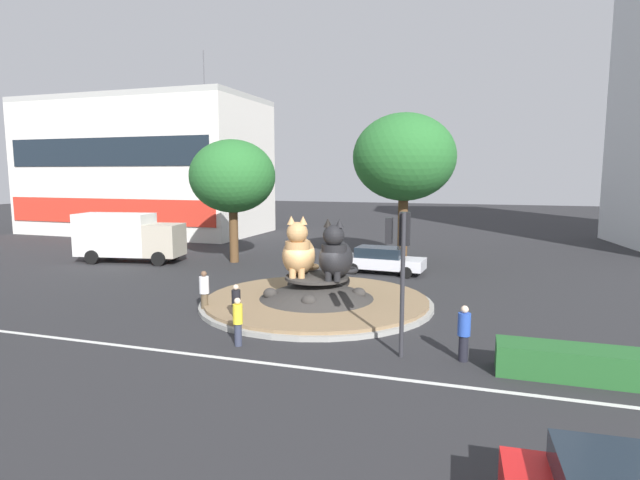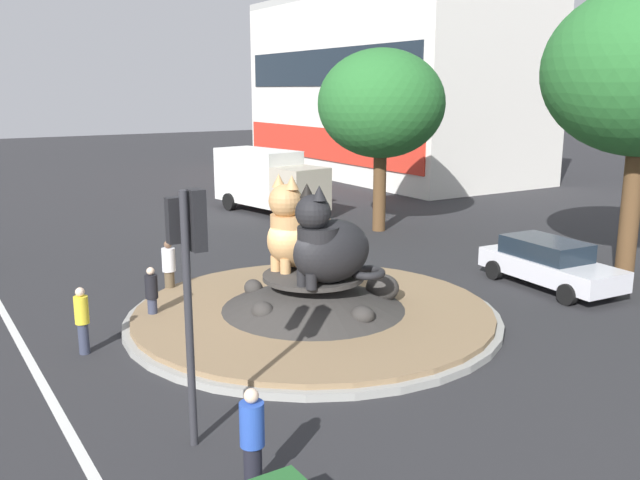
# 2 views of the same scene
# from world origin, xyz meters

# --- Properties ---
(ground_plane) EXTENTS (160.00, 160.00, 0.00)m
(ground_plane) POSITION_xyz_m (0.00, 0.00, 0.00)
(ground_plane) COLOR #28282B
(lane_centreline) EXTENTS (112.00, 0.20, 0.01)m
(lane_centreline) POSITION_xyz_m (0.00, -7.16, 0.00)
(lane_centreline) COLOR silver
(lane_centreline) RESTS_ON ground
(roundabout_island) EXTENTS (10.22, 10.22, 1.28)m
(roundabout_island) POSITION_xyz_m (0.01, 0.02, 0.45)
(roundabout_island) COLOR gray
(roundabout_island) RESTS_ON ground
(cat_statue_calico) EXTENTS (2.00, 2.94, 2.68)m
(cat_statue_calico) POSITION_xyz_m (-0.84, 0.06, 2.26)
(cat_statue_calico) COLOR tan
(cat_statue_calico) RESTS_ON roundabout_island
(cat_statue_black) EXTENTS (1.67, 2.67, 2.62)m
(cat_statue_black) POSITION_xyz_m (0.91, -0.10, 2.24)
(cat_statue_black) COLOR black
(cat_statue_black) RESTS_ON roundabout_island
(traffic_light_mast) EXTENTS (0.71, 0.53, 4.58)m
(traffic_light_mast) POSITION_xyz_m (4.47, -5.26, 3.37)
(traffic_light_mast) COLOR #2D2D33
(traffic_light_mast) RESTS_ON ground
(shophouse_block) EXTENTS (22.75, 11.55, 17.20)m
(shophouse_block) POSITION_xyz_m (-24.65, 21.87, 6.40)
(shophouse_block) COLOR silver
(shophouse_block) RESTS_ON ground
(clipped_hedge_strip) EXTENTS (4.10, 1.20, 0.90)m
(clipped_hedge_strip) POSITION_xyz_m (9.42, -5.58, 0.45)
(clipped_hedge_strip) COLOR #235B28
(clipped_hedge_strip) RESTS_ON ground
(broadleaf_tree_behind_island) EXTENTS (6.33, 6.33, 9.46)m
(broadleaf_tree_behind_island) POSITION_xyz_m (2.14, 10.97, 6.73)
(broadleaf_tree_behind_island) COLOR brown
(broadleaf_tree_behind_island) RESTS_ON ground
(second_tree_near_tower) EXTENTS (5.50, 5.50, 7.93)m
(second_tree_near_tower) POSITION_xyz_m (-8.52, 8.79, 5.56)
(second_tree_near_tower) COLOR brown
(second_tree_near_tower) RESTS_ON ground
(pedestrian_blue_shirt) EXTENTS (0.39, 0.39, 1.76)m
(pedestrian_blue_shirt) POSITION_xyz_m (6.44, -5.14, 0.92)
(pedestrian_blue_shirt) COLOR black
(pedestrian_blue_shirt) RESTS_ON ground
(pedestrian_yellow_shirt) EXTENTS (0.33, 0.33, 1.65)m
(pedestrian_yellow_shirt) POSITION_xyz_m (-0.84, -5.96, 0.88)
(pedestrian_yellow_shirt) COLOR #33384C
(pedestrian_yellow_shirt) RESTS_ON ground
(pedestrian_black_shirt) EXTENTS (0.34, 0.34, 1.59)m
(pedestrian_black_shirt) POSITION_xyz_m (-1.95, -3.88, 0.84)
(pedestrian_black_shirt) COLOR #33384C
(pedestrian_black_shirt) RESTS_ON ground
(pedestrian_white_shirt) EXTENTS (0.40, 0.40, 1.76)m
(pedestrian_white_shirt) POSITION_xyz_m (-4.06, -2.62, 0.92)
(pedestrian_white_shirt) COLOR brown
(pedestrian_white_shirt) RESTS_ON ground
(parked_car_right) EXTENTS (4.82, 2.33, 1.53)m
(parked_car_right) POSITION_xyz_m (1.43, 7.96, 0.80)
(parked_car_right) COLOR silver
(parked_car_right) RESTS_ON ground
(delivery_box_truck) EXTENTS (7.10, 3.39, 3.17)m
(delivery_box_truck) POSITION_xyz_m (-15.18, 6.76, 1.70)
(delivery_box_truck) COLOR #B7AD99
(delivery_box_truck) RESTS_ON ground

